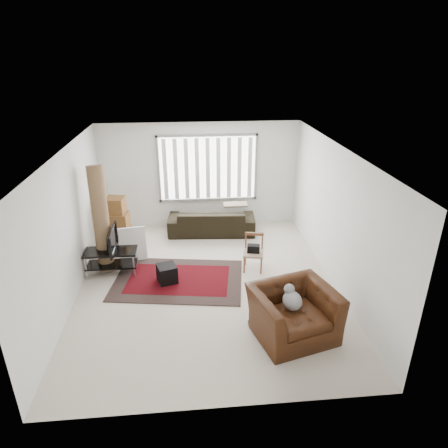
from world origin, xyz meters
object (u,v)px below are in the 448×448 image
object	(u,v)px
tv_stand	(111,257)
side_chair	(253,251)
armchair	(294,310)
sofa	(211,217)
moving_boxes	(118,224)

from	to	relation	value
tv_stand	side_chair	size ratio (longest dim) A/B	1.37
side_chair	armchair	world-z (taller)	armchair
sofa	side_chair	size ratio (longest dim) A/B	2.79
moving_boxes	sofa	distance (m)	2.28
sofa	armchair	distance (m)	4.22
tv_stand	side_chair	distance (m)	2.96
tv_stand	sofa	world-z (taller)	sofa
moving_boxes	sofa	world-z (taller)	moving_boxes
side_chair	sofa	bearing A→B (deg)	123.77
moving_boxes	armchair	world-z (taller)	moving_boxes
side_chair	armchair	distance (m)	2.19
tv_stand	moving_boxes	xyz separation A→B (m)	(-0.01, 1.27, 0.18)
tv_stand	moving_boxes	world-z (taller)	moving_boxes
sofa	armchair	size ratio (longest dim) A/B	1.42
sofa	moving_boxes	bearing A→B (deg)	18.35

